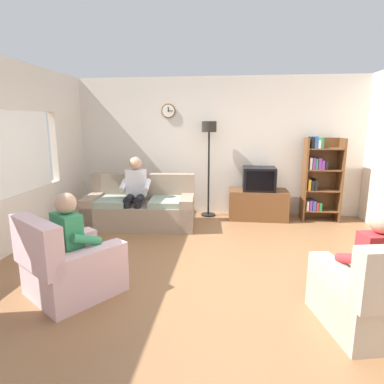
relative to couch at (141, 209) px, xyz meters
The scene contains 12 objects.
ground_plane 2.07m from the couch, 49.93° to the right, with size 12.00×12.00×0.00m, color #8C603D.
back_wall_assembly 2.00m from the couch, 39.90° to the left, with size 6.20×0.17×2.70m.
couch is the anchor object (origin of this frame).
tv_stand 2.23m from the couch, 17.96° to the left, with size 1.10×0.56×0.56m.
tv 2.27m from the couch, 17.36° to the left, with size 0.60×0.49×0.44m.
bookshelf 3.36m from the couch, 13.18° to the left, with size 0.68×0.36×1.58m.
floor_lamp 1.81m from the couch, 34.11° to the left, with size 0.28×0.28×1.85m.
armchair_near_window 2.44m from the couch, 92.36° to the right, with size 1.16×1.18×0.90m.
armchair_near_bookshelf 3.95m from the couch, 43.48° to the right, with size 0.97×1.03×0.90m.
person_on_couch 0.40m from the couch, 117.56° to the right, with size 0.53×0.56×1.24m.
person_in_left_armchair 2.39m from the couch, 91.18° to the right, with size 0.62×0.64×1.12m.
person_in_right_armchair 3.89m from the couch, 42.74° to the right, with size 0.57×0.59×1.12m.
Camera 1 is at (0.26, -3.96, 1.82)m, focal length 30.55 mm.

